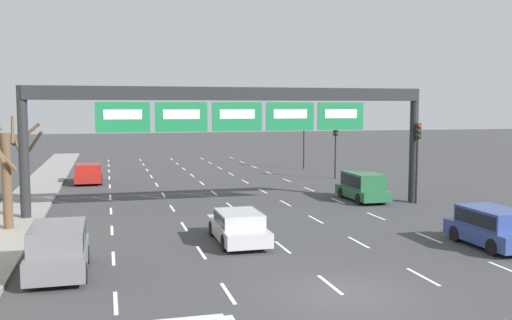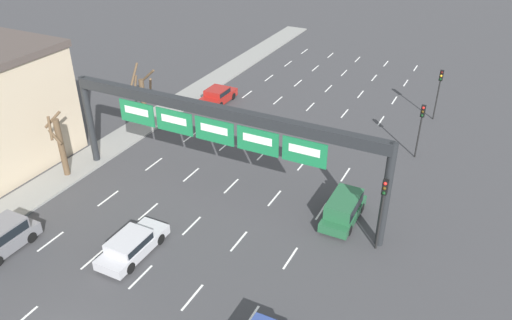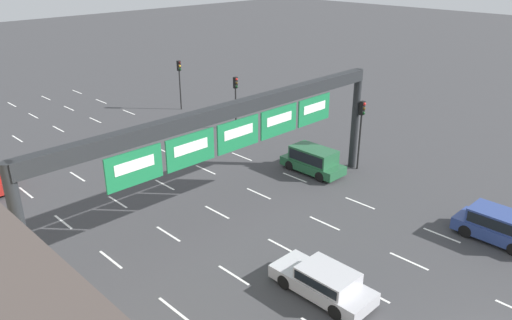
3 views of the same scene
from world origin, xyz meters
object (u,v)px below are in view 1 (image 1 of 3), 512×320
(car_silver, at_px, (238,225))
(tree_bare_third, at_px, (24,158))
(sign_gantry, at_px, (236,110))
(suv_green, at_px, (363,185))
(suv_blue, at_px, (492,225))
(tree_bare_closest, at_px, (5,175))
(car_red, at_px, (88,173))
(traffic_light_far_end, at_px, (304,134))
(traffic_light_mid_block, at_px, (336,140))
(suv_grey, at_px, (58,247))
(traffic_light_near_gantry, at_px, (418,147))

(car_silver, xyz_separation_m, tree_bare_third, (-10.09, 14.40, 1.83))
(sign_gantry, distance_m, tree_bare_third, 14.01)
(car_silver, bearing_deg, suv_green, 41.33)
(suv_blue, relative_size, tree_bare_closest, 0.87)
(car_red, xyz_separation_m, traffic_light_far_end, (18.68, 5.35, 2.44))
(suv_blue, bearing_deg, tree_bare_third, 138.05)
(car_red, relative_size, traffic_light_mid_block, 0.93)
(sign_gantry, distance_m, suv_grey, 13.91)
(car_red, relative_size, tree_bare_closest, 0.87)
(suv_blue, bearing_deg, traffic_light_near_gantry, 75.92)
(sign_gantry, xyz_separation_m, traffic_light_mid_block, (10.52, 11.38, -2.40))
(car_silver, height_order, traffic_light_far_end, traffic_light_far_end)
(tree_bare_closest, bearing_deg, suv_green, 11.30)
(sign_gantry, height_order, traffic_light_mid_block, sign_gantry)
(car_red, relative_size, traffic_light_near_gantry, 0.85)
(suv_blue, bearing_deg, traffic_light_far_end, 85.24)
(car_silver, relative_size, traffic_light_mid_block, 1.06)
(suv_grey, bearing_deg, car_silver, 23.40)
(suv_green, bearing_deg, traffic_light_near_gantry, -34.45)
(car_red, relative_size, tree_bare_third, 0.81)
(car_red, distance_m, tree_bare_closest, 16.52)
(suv_green, bearing_deg, suv_blue, -89.75)
(suv_blue, xyz_separation_m, car_red, (-16.23, 24.12, -0.11))
(suv_grey, relative_size, car_red, 0.98)
(suv_blue, xyz_separation_m, traffic_light_near_gantry, (2.52, 10.07, 2.46))
(car_silver, distance_m, tree_bare_closest, 10.84)
(sign_gantry, bearing_deg, car_silver, -102.09)
(tree_bare_closest, bearing_deg, car_red, 79.23)
(car_red, xyz_separation_m, traffic_light_near_gantry, (18.76, -14.05, 2.57))
(car_red, height_order, suv_green, suv_green)
(suv_blue, distance_m, car_silver, 10.25)
(suv_green, relative_size, traffic_light_mid_block, 0.99)
(suv_grey, bearing_deg, car_red, 89.26)
(suv_blue, xyz_separation_m, tree_bare_third, (-19.77, 17.77, 1.66))
(traffic_light_near_gantry, relative_size, tree_bare_third, 0.94)
(suv_green, xyz_separation_m, traffic_light_far_end, (2.50, 17.63, 2.27))
(suv_grey, height_order, suv_blue, suv_grey)
(car_red, bearing_deg, tree_bare_closest, -100.77)
(sign_gantry, relative_size, suv_green, 5.17)
(traffic_light_far_end, bearing_deg, car_red, -164.02)
(traffic_light_far_end, bearing_deg, suv_green, -98.08)
(suv_blue, relative_size, traffic_light_far_end, 0.89)
(sign_gantry, xyz_separation_m, suv_green, (8.09, 1.31, -4.53))
(suv_grey, xyz_separation_m, tree_bare_closest, (-2.76, 7.59, 1.62))
(car_red, distance_m, tree_bare_third, 7.48)
(traffic_light_near_gantry, xyz_separation_m, tree_bare_third, (-22.29, 7.70, -0.80))
(suv_grey, xyz_separation_m, suv_blue, (16.54, -0.40, -0.07))
(traffic_light_near_gantry, relative_size, traffic_light_mid_block, 1.09)
(sign_gantry, height_order, car_silver, sign_gantry)
(tree_bare_third, bearing_deg, sign_gantry, -31.91)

